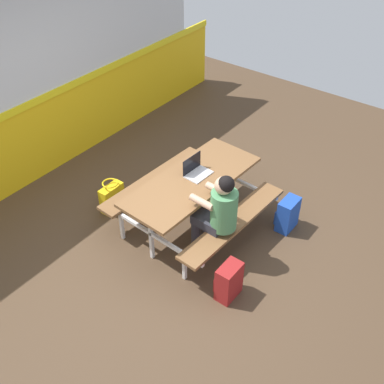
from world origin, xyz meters
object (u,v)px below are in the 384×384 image
Objects in this scene: student_nearer at (218,210)px; satchel_spare at (228,281)px; tote_bag_bright at (112,197)px; laptop_silver at (196,171)px; picnic_table_main at (192,190)px; backpack_dark at (287,214)px.

satchel_spare is (-0.42, -0.45, -0.49)m from student_nearer.
tote_bag_bright is 0.98× the size of satchel_spare.
laptop_silver reaches higher than tote_bag_bright.
student_nearer is at bearing 46.91° from satchel_spare.
picnic_table_main is 5.61× the size of laptop_silver.
tote_bag_bright is (-0.13, 1.60, -0.51)m from student_nearer.
backpack_dark is at bearing -24.34° from student_nearer.
student_nearer is 0.78m from satchel_spare.
laptop_silver is at bearing 14.20° from picnic_table_main.
tote_bag_bright is at bearing 81.96° from satchel_spare.
satchel_spare reaches higher than tote_bag_bright.
laptop_silver is 1.28m from tote_bag_bright.
backpack_dark is 1.00× the size of satchel_spare.
laptop_silver is 1.41m from satchel_spare.
picnic_table_main reaches higher than backpack_dark.
student_nearer is 2.81× the size of tote_bag_bright.
picnic_table_main is 1.24m from satchel_spare.
picnic_table_main is 1.54× the size of student_nearer.
laptop_silver is 0.75× the size of backpack_dark.
picnic_table_main is 0.25m from laptop_silver.
backpack_dark is 1.36m from satchel_spare.
picnic_table_main is at bearing 66.43° from student_nearer.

